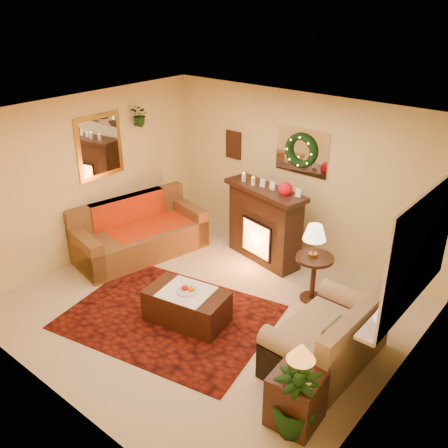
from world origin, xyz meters
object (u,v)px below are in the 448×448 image
Objects in this scene: sofa at (140,231)px; fireplace at (264,228)px; end_table_square at (296,400)px; side_table_round at (313,279)px; coffee_table at (187,307)px; loveseat at (327,331)px.

fireplace is at bearing 47.38° from sofa.
sofa is 3.58× the size of end_table_square.
side_table_round is 1.80m from coffee_table.
end_table_square reaches higher than coffee_table.
side_table_round reaches higher than end_table_square.
sofa reaches higher than loveseat.
side_table_round is at bearing 45.21° from coffee_table.
coffee_table is at bearing -12.67° from sofa.
fireplace reaches higher than side_table_round.
coffee_table is at bearing -124.02° from side_table_round.
loveseat is 1.28m from side_table_round.
loveseat is 2.23× the size of side_table_round.
fireplace is 0.84× the size of loveseat.
fireplace is 1.87× the size of side_table_round.
end_table_square is 0.56× the size of coffee_table.
loveseat is 1.04m from end_table_square.
loveseat is (3.61, -0.37, -0.01)m from sofa.
side_table_round is at bearing 24.76° from sofa.
end_table_square is (2.20, -2.54, -0.28)m from fireplace.
end_table_square is (1.00, -2.02, -0.05)m from side_table_round.
coffee_table is (-1.00, -1.49, -0.12)m from side_table_round.
sofa reaches higher than side_table_round.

